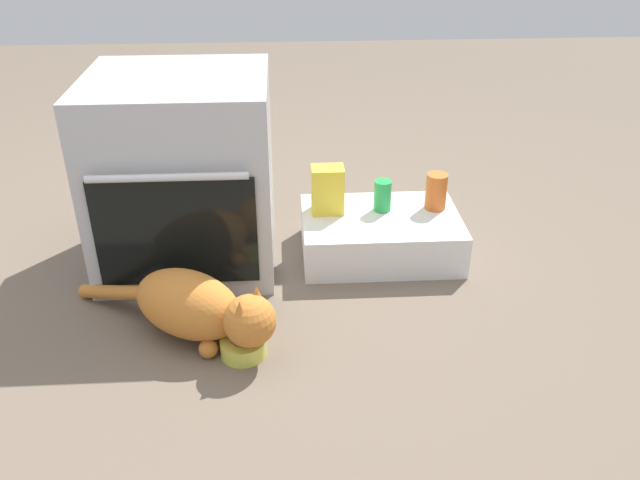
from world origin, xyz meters
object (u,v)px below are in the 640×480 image
(food_bowl, at_px, (243,345))
(cat, at_px, (198,307))
(snack_bag, at_px, (328,190))
(pantry_cabinet, at_px, (380,235))
(oven, at_px, (184,173))
(soda_can, at_px, (383,196))
(sauce_jar, at_px, (436,191))

(food_bowl, distance_m, cat, 0.18)
(cat, height_order, snack_bag, snack_bag)
(snack_bag, bearing_deg, pantry_cabinet, -13.66)
(pantry_cabinet, bearing_deg, oven, 178.02)
(cat, bearing_deg, soda_can, 71.68)
(pantry_cabinet, height_order, soda_can, soda_can)
(sauce_jar, bearing_deg, food_bowl, -138.40)
(soda_can, bearing_deg, snack_bag, 179.97)
(cat, height_order, sauce_jar, sauce_jar)
(cat, bearing_deg, oven, 130.41)
(oven, height_order, snack_bag, oven)
(oven, distance_m, food_bowl, 0.72)
(food_bowl, relative_size, soda_can, 1.16)
(food_bowl, relative_size, sauce_jar, 0.99)
(soda_can, xyz_separation_m, snack_bag, (-0.21, 0.00, 0.03))
(oven, distance_m, pantry_cabinet, 0.77)
(food_bowl, height_order, sauce_jar, sauce_jar)
(cat, bearing_deg, food_bowl, 0.00)
(oven, height_order, food_bowl, oven)
(food_bowl, xyz_separation_m, sauce_jar, (0.71, 0.63, 0.20))
(oven, height_order, sauce_jar, oven)
(sauce_jar, distance_m, snack_bag, 0.41)
(food_bowl, bearing_deg, snack_bag, 64.45)
(oven, height_order, pantry_cabinet, oven)
(sauce_jar, bearing_deg, soda_can, -178.74)
(soda_can, bearing_deg, food_bowl, -128.99)
(oven, xyz_separation_m, pantry_cabinet, (0.72, -0.02, -0.27))
(food_bowl, distance_m, sauce_jar, 0.97)
(sauce_jar, xyz_separation_m, snack_bag, (-0.41, -0.00, 0.02))
(oven, bearing_deg, soda_can, 1.85)
(oven, relative_size, snack_bag, 3.85)
(oven, xyz_separation_m, soda_can, (0.73, 0.02, -0.12))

